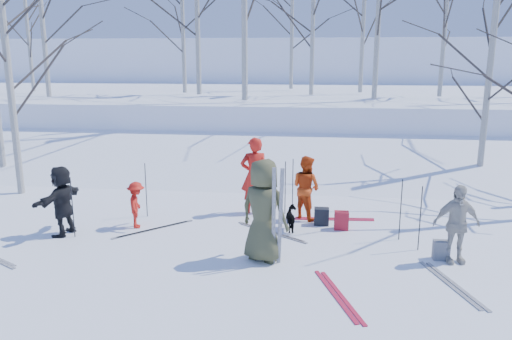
# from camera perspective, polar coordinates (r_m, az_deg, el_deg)

# --- Properties ---
(ground) EXTENTS (120.00, 120.00, 0.00)m
(ground) POSITION_cam_1_polar(r_m,az_deg,el_deg) (10.41, -0.99, -8.84)
(ground) COLOR white
(ground) RESTS_ON ground
(snow_ramp) EXTENTS (70.00, 9.49, 4.12)m
(snow_ramp) POSITION_cam_1_polar(r_m,az_deg,el_deg) (17.04, 2.18, 0.32)
(snow_ramp) COLOR white
(snow_ramp) RESTS_ON ground
(snow_plateau) EXTENTS (70.00, 18.00, 2.20)m
(snow_plateau) POSITION_cam_1_polar(r_m,az_deg,el_deg) (26.77, 3.95, 6.73)
(snow_plateau) COLOR white
(snow_plateau) RESTS_ON ground
(far_hill) EXTENTS (90.00, 30.00, 6.00)m
(far_hill) POSITION_cam_1_polar(r_m,az_deg,el_deg) (47.64, 5.28, 10.60)
(far_hill) COLOR white
(far_hill) RESTS_ON ground
(skier_olive_center) EXTENTS (1.15, 0.98, 1.99)m
(skier_olive_center) POSITION_cam_1_polar(r_m,az_deg,el_deg) (9.48, 0.87, -4.65)
(skier_olive_center) COLOR #424428
(skier_olive_center) RESTS_ON ground
(skier_red_north) EXTENTS (0.80, 0.62, 1.92)m
(skier_red_north) POSITION_cam_1_polar(r_m,az_deg,el_deg) (12.38, -0.19, -0.63)
(skier_red_north) COLOR red
(skier_red_north) RESTS_ON ground
(skier_redor_behind) EXTENTS (0.95, 0.93, 1.55)m
(skier_redor_behind) POSITION_cam_1_polar(r_m,az_deg,el_deg) (12.05, 5.74, -1.99)
(skier_redor_behind) COLOR #CF3F0F
(skier_redor_behind) RESTS_ON ground
(skier_red_seated) EXTENTS (0.56, 0.77, 1.07)m
(skier_red_seated) POSITION_cam_1_polar(r_m,az_deg,el_deg) (11.73, -13.50, -3.90)
(skier_red_seated) COLOR red
(skier_red_seated) RESTS_ON ground
(skier_cream_east) EXTENTS (0.94, 0.51, 1.53)m
(skier_cream_east) POSITION_cam_1_polar(r_m,az_deg,el_deg) (10.18, 21.92, -5.74)
(skier_cream_east) COLOR beige
(skier_cream_east) RESTS_ON ground
(skier_grey_west) EXTENTS (0.71, 1.50, 1.55)m
(skier_grey_west) POSITION_cam_1_polar(r_m,az_deg,el_deg) (11.69, -21.28, -3.28)
(skier_grey_west) COLOR black
(skier_grey_west) RESTS_ON ground
(dog) EXTENTS (0.45, 0.70, 0.55)m
(dog) POSITION_cam_1_polar(r_m,az_deg,el_deg) (11.33, 4.21, -5.57)
(dog) COLOR black
(dog) RESTS_ON ground
(upright_ski_left) EXTENTS (0.09, 0.16, 1.90)m
(upright_ski_left) POSITION_cam_1_polar(r_m,az_deg,el_deg) (9.28, 2.04, -5.34)
(upright_ski_left) COLOR silver
(upright_ski_left) RESTS_ON ground
(upright_ski_right) EXTENTS (0.14, 0.23, 1.89)m
(upright_ski_right) POSITION_cam_1_polar(r_m,az_deg,el_deg) (9.27, 2.81, -5.38)
(upright_ski_right) COLOR silver
(upright_ski_right) RESTS_ON ground
(ski_pair_a) EXTENTS (1.26, 2.01, 0.02)m
(ski_pair_a) POSITION_cam_1_polar(r_m,az_deg,el_deg) (9.45, 21.50, -12.07)
(ski_pair_a) COLOR silver
(ski_pair_a) RESTS_ON ground
(ski_pair_b) EXTENTS (1.34, 2.02, 0.02)m
(ski_pair_b) POSITION_cam_1_polar(r_m,az_deg,el_deg) (8.56, 9.38, -13.98)
(ski_pair_b) COLOR #B11933
(ski_pair_b) RESTS_ON ground
(ski_pair_c) EXTENTS (2.10, 2.10, 0.02)m
(ski_pair_c) POSITION_cam_1_polar(r_m,az_deg,el_deg) (11.65, -11.62, -6.65)
(ski_pair_c) COLOR silver
(ski_pair_c) RESTS_ON ground
(ski_pair_e) EXTENTS (0.44, 1.92, 0.02)m
(ski_pair_e) POSITION_cam_1_polar(r_m,az_deg,el_deg) (12.26, 8.94, -5.55)
(ski_pair_e) COLOR #B11933
(ski_pair_e) RESTS_ON ground
(ski_pair_f) EXTENTS (1.99, 2.09, 0.02)m
(ski_pair_f) POSITION_cam_1_polar(r_m,az_deg,el_deg) (11.24, 1.75, -7.12)
(ski_pair_f) COLOR silver
(ski_pair_f) RESTS_ON ground
(ski_pole_a) EXTENTS (0.02, 0.02, 1.34)m
(ski_pole_a) POSITION_cam_1_polar(r_m,az_deg,el_deg) (11.04, 16.20, -4.39)
(ski_pole_a) COLOR black
(ski_pole_a) RESTS_ON ground
(ski_pole_b) EXTENTS (0.02, 0.02, 1.34)m
(ski_pole_b) POSITION_cam_1_polar(r_m,az_deg,el_deg) (12.36, 3.36, -2.06)
(ski_pole_b) COLOR black
(ski_pole_b) RESTS_ON ground
(ski_pole_c) EXTENTS (0.02, 0.02, 1.34)m
(ski_pole_c) POSITION_cam_1_polar(r_m,az_deg,el_deg) (12.67, 4.22, -1.69)
(ski_pole_c) COLOR black
(ski_pole_c) RESTS_ON ground
(ski_pole_d) EXTENTS (0.02, 0.02, 1.34)m
(ski_pole_d) POSITION_cam_1_polar(r_m,az_deg,el_deg) (11.48, -20.23, -4.04)
(ski_pole_d) COLOR black
(ski_pole_d) RESTS_ON ground
(ski_pole_e) EXTENTS (0.02, 0.02, 1.34)m
(ski_pole_e) POSITION_cam_1_polar(r_m,az_deg,el_deg) (12.44, -12.46, -2.25)
(ski_pole_e) COLOR black
(ski_pole_e) RESTS_ON ground
(ski_pole_f) EXTENTS (0.02, 0.02, 1.34)m
(ski_pole_f) POSITION_cam_1_polar(r_m,az_deg,el_deg) (10.58, 18.25, -5.29)
(ski_pole_f) COLOR black
(ski_pole_f) RESTS_ON ground
(backpack_red) EXTENTS (0.32, 0.22, 0.42)m
(backpack_red) POSITION_cam_1_polar(r_m,az_deg,el_deg) (11.54, 9.73, -5.71)
(backpack_red) COLOR maroon
(backpack_red) RESTS_ON ground
(backpack_grey) EXTENTS (0.30, 0.20, 0.38)m
(backpack_grey) POSITION_cam_1_polar(r_m,az_deg,el_deg) (10.40, 20.40, -8.58)
(backpack_grey) COLOR slate
(backpack_grey) RESTS_ON ground
(backpack_dark) EXTENTS (0.34, 0.24, 0.40)m
(backpack_dark) POSITION_cam_1_polar(r_m,az_deg,el_deg) (11.79, 7.50, -5.28)
(backpack_dark) COLOR black
(backpack_dark) RESTS_ON ground
(birch_plateau_a) EXTENTS (3.74, 3.74, 4.48)m
(birch_plateau_a) POSITION_cam_1_polar(r_m,az_deg,el_deg) (26.62, -24.51, 13.02)
(birch_plateau_a) COLOR silver
(birch_plateau_a) RESTS_ON snow_plateau
(birch_plateau_b) EXTENTS (4.91, 4.91, 6.16)m
(birch_plateau_b) POSITION_cam_1_polar(r_m,az_deg,el_deg) (22.74, -23.24, 15.47)
(birch_plateau_b) COLOR silver
(birch_plateau_b) RESTS_ON snow_plateau
(birch_plateau_c) EXTENTS (4.19, 4.19, 5.12)m
(birch_plateau_c) POSITION_cam_1_polar(r_m,az_deg,el_deg) (23.69, -8.33, 14.95)
(birch_plateau_c) COLOR silver
(birch_plateau_c) RESTS_ON snow_plateau
(birch_plateau_d) EXTENTS (4.57, 4.57, 5.67)m
(birch_plateau_d) POSITION_cam_1_polar(r_m,az_deg,el_deg) (26.37, 4.11, 15.42)
(birch_plateau_d) COLOR silver
(birch_plateau_d) RESTS_ON snow_plateau
(birch_plateau_e) EXTENTS (4.49, 4.49, 5.56)m
(birch_plateau_e) POSITION_cam_1_polar(r_m,az_deg,el_deg) (22.27, 6.50, 15.71)
(birch_plateau_e) COLOR silver
(birch_plateau_e) RESTS_ON snow_plateau
(birch_plateau_i) EXTENTS (4.11, 4.11, 5.02)m
(birch_plateau_i) POSITION_cam_1_polar(r_m,az_deg,el_deg) (22.52, 20.71, 14.26)
(birch_plateau_i) COLOR silver
(birch_plateau_i) RESTS_ON snow_plateau
(birch_plateau_j) EXTENTS (5.28, 5.28, 6.69)m
(birch_plateau_j) POSITION_cam_1_polar(r_m,az_deg,el_deg) (20.53, 13.84, 17.26)
(birch_plateau_j) COLOR silver
(birch_plateau_j) RESTS_ON snow_plateau
(birch_plateau_k) EXTENTS (5.56, 5.56, 7.09)m
(birch_plateau_k) POSITION_cam_1_polar(r_m,az_deg,el_deg) (22.59, -6.74, 17.61)
(birch_plateau_k) COLOR silver
(birch_plateau_k) RESTS_ON snow_plateau
(birch_plateau_l) EXTENTS (4.62, 4.62, 5.74)m
(birch_plateau_l) POSITION_cam_1_polar(r_m,az_deg,el_deg) (24.14, 12.13, 15.50)
(birch_plateau_l) COLOR silver
(birch_plateau_l) RESTS_ON snow_plateau
(birch_edge_a) EXTENTS (4.93, 4.93, 6.18)m
(birch_edge_a) POSITION_cam_1_polar(r_m,az_deg,el_deg) (15.45, -26.32, 8.75)
(birch_edge_a) COLOR silver
(birch_edge_a) RESTS_ON ground
(birch_edge_e) EXTENTS (4.40, 4.40, 5.43)m
(birch_edge_e) POSITION_cam_1_polar(r_m,az_deg,el_deg) (16.47, 24.91, 7.74)
(birch_edge_e) COLOR silver
(birch_edge_e) RESTS_ON ground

